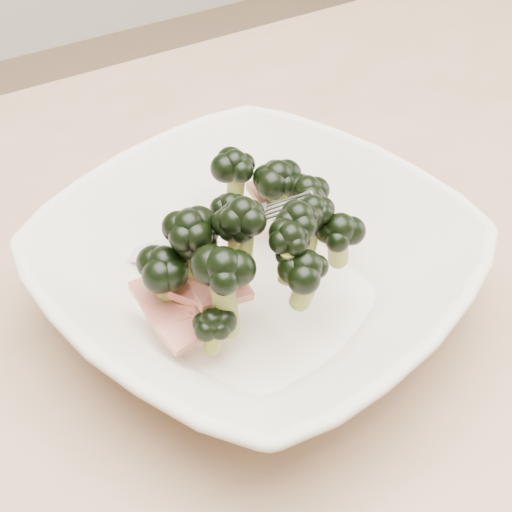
% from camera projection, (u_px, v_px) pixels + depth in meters
% --- Properties ---
extents(dining_table, '(1.20, 0.80, 0.75)m').
position_uv_depth(dining_table, '(277.00, 360.00, 0.63)').
color(dining_table, tan).
rests_on(dining_table, ground).
extents(broccoli_dish, '(0.37, 0.37, 0.13)m').
position_uv_depth(broccoli_dish, '(255.00, 266.00, 0.52)').
color(broccoli_dish, beige).
rests_on(broccoli_dish, dining_table).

